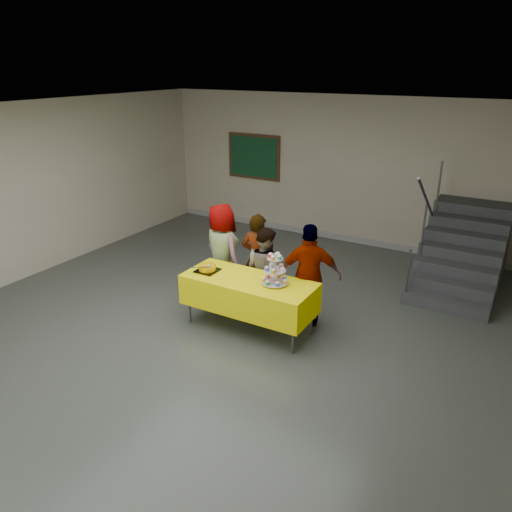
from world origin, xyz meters
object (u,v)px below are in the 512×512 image
(schoolchild_b, at_px, (258,260))
(schoolchild_c, at_px, (265,270))
(schoolchild_d, at_px, (309,276))
(schoolchild_a, at_px, (222,252))
(noticeboard, at_px, (254,157))
(bake_table, at_px, (249,293))
(cupcake_stand, at_px, (275,272))
(bear_cake, at_px, (207,267))
(staircase, at_px, (463,252))

(schoolchild_b, height_order, schoolchild_c, schoolchild_b)
(schoolchild_b, bearing_deg, schoolchild_d, 162.06)
(schoolchild_a, distance_m, noticeboard, 3.96)
(bake_table, bearing_deg, schoolchild_b, 111.43)
(cupcake_stand, distance_m, schoolchild_b, 1.02)
(schoolchild_c, bearing_deg, schoolchild_b, -18.63)
(bear_cake, height_order, schoolchild_c, schoolchild_c)
(staircase, bearing_deg, schoolchild_a, -139.59)
(schoolchild_b, xyz_separation_m, staircase, (2.63, 2.63, -0.25))
(bear_cake, xyz_separation_m, staircase, (2.99, 3.45, -0.34))
(bear_cake, relative_size, noticeboard, 0.28)
(schoolchild_a, xyz_separation_m, noticeboard, (-1.51, 3.57, 0.82))
(cupcake_stand, height_order, schoolchild_c, schoolchild_c)
(schoolchild_a, xyz_separation_m, staircase, (3.21, 2.74, -0.29))
(bear_cake, xyz_separation_m, schoolchild_c, (0.58, 0.68, -0.16))
(schoolchild_c, relative_size, staircase, 0.55)
(bear_cake, height_order, schoolchild_a, schoolchild_a)
(cupcake_stand, bearing_deg, bake_table, -173.23)
(cupcake_stand, height_order, staircase, staircase)
(staircase, xyz_separation_m, noticeboard, (-4.72, 0.84, 1.11))
(bear_cake, relative_size, schoolchild_b, 0.24)
(schoolchild_b, distance_m, schoolchild_d, 1.01)
(bake_table, height_order, schoolchild_c, schoolchild_c)
(schoolchild_a, relative_size, schoolchild_b, 1.06)
(schoolchild_a, relative_size, schoolchild_d, 1.02)
(schoolchild_a, bearing_deg, schoolchild_c, -161.26)
(schoolchild_b, xyz_separation_m, schoolchild_d, (0.98, -0.23, 0.03))
(bear_cake, distance_m, noticeboard, 4.69)
(staircase, relative_size, noticeboard, 1.85)
(bake_table, bearing_deg, bear_cake, -175.64)
(bake_table, relative_size, noticeboard, 1.45)
(bake_table, xyz_separation_m, staircase, (2.33, 3.40, -0.07))
(cupcake_stand, distance_m, schoolchild_c, 0.80)
(bear_cake, bearing_deg, noticeboard, 111.99)
(bear_cake, relative_size, schoolchild_a, 0.23)
(schoolchild_c, xyz_separation_m, schoolchild_d, (0.77, -0.10, 0.10))
(schoolchild_a, bearing_deg, schoolchild_d, -163.51)
(schoolchild_a, xyz_separation_m, schoolchild_b, (0.59, 0.10, -0.05))
(bear_cake, distance_m, schoolchild_b, 0.90)
(noticeboard, bearing_deg, bake_table, -60.48)
(bear_cake, xyz_separation_m, noticeboard, (-1.73, 4.29, 0.77))
(staircase, bearing_deg, schoolchild_c, -131.10)
(cupcake_stand, distance_m, staircase, 3.90)
(cupcake_stand, bearing_deg, staircase, 59.95)
(cupcake_stand, relative_size, schoolchild_a, 0.28)
(schoolchild_a, bearing_deg, noticeboard, -45.80)
(schoolchild_b, xyz_separation_m, schoolchild_c, (0.21, -0.14, -0.07))
(schoolchild_c, distance_m, noticeboard, 4.38)
(cupcake_stand, height_order, bear_cake, cupcake_stand)
(schoolchild_d, xyz_separation_m, noticeboard, (-3.08, 3.70, 0.83))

